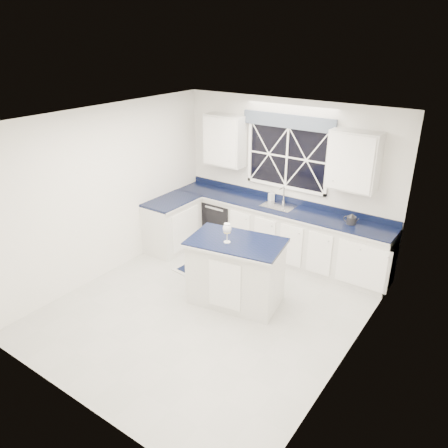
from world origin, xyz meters
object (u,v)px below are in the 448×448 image
Objects in this scene: dishwasher at (225,220)px; wine_glass at (227,229)px; faucet at (283,195)px; kettle at (351,219)px; soap_bottle at (271,195)px; island at (236,271)px.

dishwasher is 2.90× the size of wine_glass.
faucet is 1.25× the size of kettle.
wine_glass is at bearing -54.18° from dishwasher.
dishwasher is 1.08m from soap_bottle.
kettle reaches higher than island.
dishwasher is 2.46m from kettle.
wine_glass is at bearing -78.97° from soap_bottle.
island is at bearing -75.96° from soap_bottle.
kettle is (2.39, 0.01, 0.61)m from dishwasher.
island reaches higher than dishwasher.
faucet reaches higher than island.
soap_bottle reaches higher than island.
faucet is at bearing 86.74° from island.
faucet is at bearing -4.40° from soap_bottle.
faucet is 1.07× the size of wine_glass.
kettle is 2.08m from wine_glass.
island is at bearing -50.61° from dishwasher.
soap_bottle is (-0.45, 1.81, 0.54)m from island.
wine_glass reaches higher than island.
wine_glass is (0.14, -1.91, 0.09)m from faucet.
soap_bottle is (0.86, 0.21, 0.62)m from dishwasher.
kettle is at bearing 56.17° from wine_glass.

